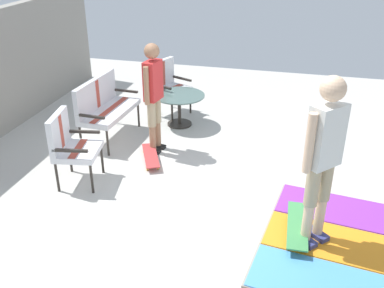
{
  "coord_description": "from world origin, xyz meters",
  "views": [
    {
      "loc": [
        -4.69,
        -0.93,
        3.23
      ],
      "look_at": [
        0.24,
        0.34,
        0.7
      ],
      "focal_mm": 41.16,
      "sensor_mm": 36.0,
      "label": 1
    }
  ],
  "objects_px": {
    "patio_chair_near_house": "(167,82)",
    "person_skater": "(324,151)",
    "skateboard_by_bench": "(151,156)",
    "patio_bench": "(103,103)",
    "person_watching": "(153,90)",
    "patio_table": "(179,104)",
    "skate_ramp": "(329,259)",
    "patio_chair_by_wall": "(69,142)",
    "skateboard_on_ramp": "(297,226)"
  },
  "relations": [
    {
      "from": "person_watching",
      "to": "patio_chair_near_house",
      "type": "bearing_deg",
      "value": 10.27
    },
    {
      "from": "patio_chair_near_house",
      "to": "patio_chair_by_wall",
      "type": "xyz_separation_m",
      "value": [
        -2.74,
        0.53,
        0.0
      ]
    },
    {
      "from": "skateboard_on_ramp",
      "to": "patio_table",
      "type": "bearing_deg",
      "value": 33.5
    },
    {
      "from": "skate_ramp",
      "to": "skateboard_by_bench",
      "type": "height_order",
      "value": "skate_ramp"
    },
    {
      "from": "skate_ramp",
      "to": "patio_table",
      "type": "distance_m",
      "value": 4.17
    },
    {
      "from": "skate_ramp",
      "to": "person_watching",
      "type": "relative_size",
      "value": 1.21
    },
    {
      "from": "patio_table",
      "to": "skateboard_by_bench",
      "type": "distance_m",
      "value": 1.46
    },
    {
      "from": "patio_chair_by_wall",
      "to": "skateboard_on_ramp",
      "type": "bearing_deg",
      "value": -108.15
    },
    {
      "from": "patio_chair_near_house",
      "to": "skateboard_on_ramp",
      "type": "xyz_separation_m",
      "value": [
        -3.75,
        -2.54,
        -0.08
      ]
    },
    {
      "from": "skateboard_by_bench",
      "to": "skateboard_on_ramp",
      "type": "height_order",
      "value": "skateboard_on_ramp"
    },
    {
      "from": "skateboard_by_bench",
      "to": "skateboard_on_ramp",
      "type": "distance_m",
      "value": 2.92
    },
    {
      "from": "skate_ramp",
      "to": "patio_chair_by_wall",
      "type": "xyz_separation_m",
      "value": [
        1.06,
        3.41,
        0.39
      ]
    },
    {
      "from": "skate_ramp",
      "to": "person_watching",
      "type": "distance_m",
      "value": 3.54
    },
    {
      "from": "patio_bench",
      "to": "person_watching",
      "type": "height_order",
      "value": "person_watching"
    },
    {
      "from": "patio_chair_near_house",
      "to": "skateboard_by_bench",
      "type": "bearing_deg",
      "value": -170.36
    },
    {
      "from": "patio_chair_near_house",
      "to": "skateboard_by_bench",
      "type": "distance_m",
      "value": 2.0
    },
    {
      "from": "patio_bench",
      "to": "skateboard_by_bench",
      "type": "height_order",
      "value": "patio_bench"
    },
    {
      "from": "patio_chair_near_house",
      "to": "patio_table",
      "type": "xyz_separation_m",
      "value": [
        -0.48,
        -0.38,
        -0.21
      ]
    },
    {
      "from": "skateboard_on_ramp",
      "to": "patio_chair_near_house",
      "type": "bearing_deg",
      "value": 34.14
    },
    {
      "from": "skate_ramp",
      "to": "patio_table",
      "type": "bearing_deg",
      "value": 37.05
    },
    {
      "from": "patio_chair_near_house",
      "to": "person_watching",
      "type": "bearing_deg",
      "value": -169.73
    },
    {
      "from": "patio_chair_near_house",
      "to": "skate_ramp",
      "type": "bearing_deg",
      "value": -142.79
    },
    {
      "from": "patio_chair_by_wall",
      "to": "person_skater",
      "type": "distance_m",
      "value": 3.48
    },
    {
      "from": "patio_chair_by_wall",
      "to": "skateboard_on_ramp",
      "type": "relative_size",
      "value": 1.27
    },
    {
      "from": "patio_chair_near_house",
      "to": "patio_bench",
      "type": "bearing_deg",
      "value": 151.99
    },
    {
      "from": "person_skater",
      "to": "skateboard_on_ramp",
      "type": "relative_size",
      "value": 2.08
    },
    {
      "from": "patio_chair_near_house",
      "to": "person_skater",
      "type": "height_order",
      "value": "person_skater"
    },
    {
      "from": "patio_table",
      "to": "patio_chair_near_house",
      "type": "bearing_deg",
      "value": 38.3
    },
    {
      "from": "patio_chair_near_house",
      "to": "person_watching",
      "type": "xyz_separation_m",
      "value": [
        -1.54,
        -0.28,
        0.4
      ]
    },
    {
      "from": "patio_table",
      "to": "person_skater",
      "type": "height_order",
      "value": "person_skater"
    },
    {
      "from": "skateboard_by_bench",
      "to": "skateboard_on_ramp",
      "type": "bearing_deg",
      "value": -129.77
    },
    {
      "from": "patio_table",
      "to": "skateboard_on_ramp",
      "type": "xyz_separation_m",
      "value": [
        -3.27,
        -2.17,
        0.13
      ]
    },
    {
      "from": "skateboard_by_bench",
      "to": "patio_bench",
      "type": "bearing_deg",
      "value": 59.07
    },
    {
      "from": "patio_chair_by_wall",
      "to": "person_watching",
      "type": "distance_m",
      "value": 1.5
    },
    {
      "from": "skate_ramp",
      "to": "patio_chair_near_house",
      "type": "bearing_deg",
      "value": 37.21
    },
    {
      "from": "skate_ramp",
      "to": "person_skater",
      "type": "relative_size",
      "value": 1.24
    },
    {
      "from": "patio_table",
      "to": "person_skater",
      "type": "distance_m",
      "value": 4.19
    },
    {
      "from": "skateboard_on_ramp",
      "to": "person_watching",
      "type": "bearing_deg",
      "value": 45.67
    },
    {
      "from": "patio_chair_by_wall",
      "to": "skateboard_by_bench",
      "type": "distance_m",
      "value": 1.31
    },
    {
      "from": "patio_table",
      "to": "person_skater",
      "type": "relative_size",
      "value": 0.54
    },
    {
      "from": "patio_bench",
      "to": "patio_table",
      "type": "bearing_deg",
      "value": -52.4
    },
    {
      "from": "patio_table",
      "to": "person_watching",
      "type": "xyz_separation_m",
      "value": [
        -1.06,
        0.1,
        0.6
      ]
    },
    {
      "from": "person_skater",
      "to": "patio_chair_by_wall",
      "type": "bearing_deg",
      "value": 71.39
    },
    {
      "from": "skate_ramp",
      "to": "skateboard_by_bench",
      "type": "bearing_deg",
      "value": 53.44
    },
    {
      "from": "patio_chair_by_wall",
      "to": "person_skater",
      "type": "height_order",
      "value": "person_skater"
    },
    {
      "from": "person_skater",
      "to": "skateboard_by_bench",
      "type": "relative_size",
      "value": 2.07
    },
    {
      "from": "patio_chair_near_house",
      "to": "person_skater",
      "type": "xyz_separation_m",
      "value": [
        -3.82,
        -2.68,
        0.82
      ]
    },
    {
      "from": "patio_table",
      "to": "person_watching",
      "type": "bearing_deg",
      "value": 174.79
    },
    {
      "from": "person_watching",
      "to": "person_skater",
      "type": "xyz_separation_m",
      "value": [
        -2.28,
        -2.4,
        0.42
      ]
    },
    {
      "from": "patio_table",
      "to": "skate_ramp",
      "type": "bearing_deg",
      "value": -142.95
    }
  ]
}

